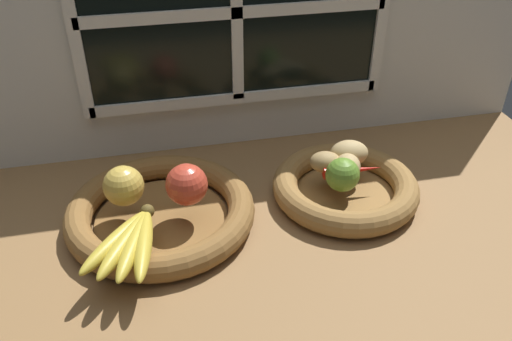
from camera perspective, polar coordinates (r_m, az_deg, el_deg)
The scene contains 12 objects.
ground_plane at distance 102.30cm, azimuth 1.15°, elevation -5.55°, with size 140.00×90.00×3.00cm, color olive.
back_wall at distance 113.94cm, azimuth -2.32°, elevation 15.62°, with size 140.00×4.60×55.00cm.
fruit_bowl_left at distance 100.02cm, azimuth -10.29°, elevation -4.45°, with size 35.25×35.25×4.99cm.
fruit_bowl_right at distance 106.30cm, azimuth 9.65°, elevation -1.80°, with size 29.08×29.08×4.99cm.
apple_golden_left at distance 97.14cm, azimuth -14.18°, elevation -1.63°, with size 7.38×7.38×7.38cm, color gold.
apple_red_right at distance 95.09cm, azimuth -7.54°, elevation -1.53°, with size 7.66×7.66×7.66cm, color #CC422D.
banana_bunch_front at distance 88.22cm, azimuth -13.53°, elevation -7.57°, with size 13.26×18.62×2.78cm.
potato_back at distance 107.42cm, azimuth 10.07°, elevation 1.90°, with size 7.69×5.88×5.05cm, color tan.
potato_oblong at distance 104.62cm, azimuth 7.56°, elevation 0.91°, with size 6.26×4.97×4.15cm, color #A38451.
potato_large at distance 103.54cm, azimuth 9.90°, elevation 0.44°, with size 6.41×5.02×4.57cm, color tan.
lime_near at distance 99.26cm, azimuth 9.37°, elevation -0.46°, with size 6.46×6.46×6.46cm, color olive.
chili_pepper at distance 104.61cm, azimuth 10.48°, elevation 0.01°, with size 2.32×2.32×11.94cm, color red.
Camera 1 is at (-19.29, -76.81, 63.26)cm, focal length 36.85 mm.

